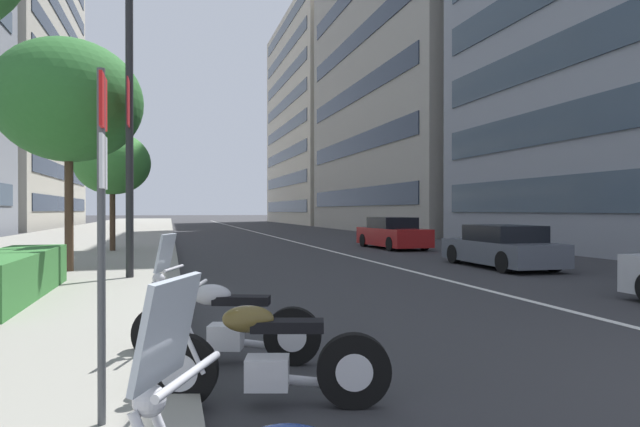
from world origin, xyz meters
name	(u,v)px	position (x,y,z in m)	size (l,w,h in m)	color
sidewalk_right_plaza	(81,241)	(30.00, 11.47, 0.07)	(160.00, 10.03, 0.15)	gray
lane_centre_stripe	(268,235)	(35.00, 0.00, 0.00)	(110.00, 0.16, 0.01)	silver
motorcycle_second_in_row	(265,360)	(2.51, 5.89, 0.42)	(0.81, 2.15, 1.11)	black
motorcycle_mid_row	(222,325)	(4.00, 6.12, 0.44)	(0.91, 2.10, 1.49)	black
car_approaching_light	(501,247)	(12.08, -3.13, 0.61)	(4.39, 1.93, 1.30)	#4C515B
car_lead_in_lane	(393,234)	(20.56, -3.20, 0.67)	(4.51, 2.01, 1.44)	maroon
parking_sign_by_curb	(102,202)	(2.12, 7.19, 1.82)	(0.32, 0.06, 2.67)	#47494C
street_lamp_with_banners	(146,84)	(11.34, 7.25, 4.80)	(1.26, 2.54, 7.72)	#232326
clipped_hedge_bed	(9,276)	(8.69, 9.52, 0.57)	(4.88, 1.10, 0.83)	#337033
street_tree_by_lamp_post	(69,101)	(13.19, 9.26, 4.64)	(3.78, 3.78, 6.11)	#473323
street_tree_near_plaza_corner	(112,163)	(20.54, 8.90, 3.63)	(2.95, 2.95, 4.75)	#473323
office_tower_mid_left	(451,28)	(40.43, -17.52, 18.02)	(26.71, 18.24, 36.03)	gray
office_tower_near_left	(339,121)	(69.11, -16.16, 14.25)	(27.39, 15.53, 28.50)	beige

